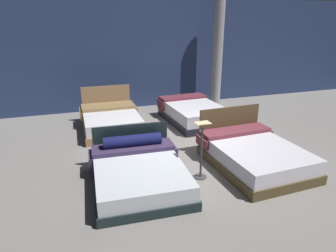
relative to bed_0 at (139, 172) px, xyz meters
name	(u,v)px	position (x,y,z in m)	size (l,w,h in m)	color
ground_plane	(179,152)	(1.17, 1.08, -0.25)	(18.00, 18.00, 0.02)	gray
showroom_back_wall	(138,55)	(1.17, 5.04, 1.51)	(18.00, 0.06, 3.50)	navy
bed_0	(139,172)	(0.00, 0.00, 0.00)	(1.77, 2.07, 0.86)	black
bed_1	(254,155)	(2.39, -0.03, 0.01)	(1.74, 2.17, 1.00)	brown
bed_2	(111,120)	(-0.07, 3.03, 0.02)	(1.59, 1.96, 1.03)	#977352
bed_3	(193,113)	(2.32, 2.98, 0.02)	(1.61, 2.24, 0.59)	black
price_sign	(201,157)	(1.17, -0.13, 0.19)	(0.28, 0.24, 1.11)	#3F3F44
support_pillar	(217,54)	(3.75, 4.42, 1.51)	(0.36, 0.36, 3.50)	#99999E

